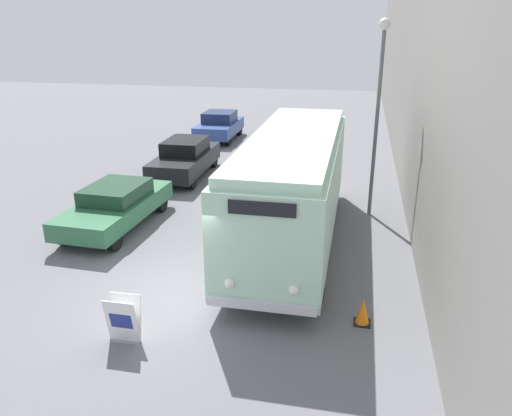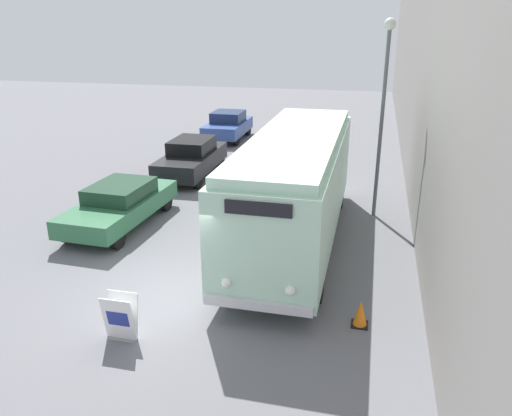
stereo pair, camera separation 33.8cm
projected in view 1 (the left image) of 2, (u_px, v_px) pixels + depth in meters
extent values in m
plane|color=slate|center=(177.00, 299.00, 11.78)|extent=(80.00, 80.00, 0.00)
cube|color=gray|center=(415.00, 75.00, 18.34)|extent=(0.30, 60.00, 8.68)
cylinder|color=black|center=(229.00, 274.00, 11.99)|extent=(0.28, 0.93, 0.93)
cylinder|color=black|center=(318.00, 282.00, 11.59)|extent=(0.28, 0.93, 0.93)
cylinder|color=black|center=(275.00, 190.00, 17.95)|extent=(0.28, 0.93, 0.93)
cylinder|color=black|center=(335.00, 194.00, 17.54)|extent=(0.28, 0.93, 0.93)
cube|color=#B2DBC1|center=(293.00, 186.00, 14.33)|extent=(2.46, 9.29, 2.52)
cube|color=silver|center=(294.00, 139.00, 13.85)|extent=(2.27, 8.92, 0.24)
cube|color=silver|center=(261.00, 306.00, 10.41)|extent=(2.34, 0.12, 0.20)
sphere|color=white|center=(230.00, 284.00, 10.42)|extent=(0.22, 0.22, 0.22)
sphere|color=white|center=(294.00, 290.00, 10.16)|extent=(0.22, 0.22, 0.22)
cube|color=black|center=(262.00, 209.00, 9.70)|extent=(1.35, 0.06, 0.28)
cube|color=gray|center=(126.00, 340.00, 10.25)|extent=(0.61, 0.22, 0.01)
cube|color=white|center=(122.00, 322.00, 10.00)|extent=(0.68, 0.20, 1.01)
cube|color=white|center=(125.00, 317.00, 10.16)|extent=(0.68, 0.20, 1.01)
cube|color=navy|center=(121.00, 321.00, 9.97)|extent=(0.47, 0.07, 0.35)
cylinder|color=#595E60|center=(376.00, 127.00, 15.99)|extent=(0.12, 0.12, 5.99)
sphere|color=silver|center=(385.00, 24.00, 14.91)|extent=(0.36, 0.36, 0.36)
cylinder|color=black|center=(64.00, 233.00, 14.59)|extent=(0.22, 0.69, 0.69)
cylinder|color=black|center=(114.00, 239.00, 14.22)|extent=(0.22, 0.69, 0.69)
cylinder|color=black|center=(119.00, 198.00, 17.52)|extent=(0.22, 0.69, 0.69)
cylinder|color=black|center=(161.00, 202.00, 17.16)|extent=(0.22, 0.69, 0.69)
cube|color=#2D6642|center=(116.00, 208.00, 15.77)|extent=(2.07, 4.71, 0.56)
cube|color=#193824|center=(116.00, 192.00, 15.70)|extent=(1.68, 2.15, 0.47)
cylinder|color=black|center=(154.00, 179.00, 19.74)|extent=(0.22, 0.65, 0.65)
cylinder|color=black|center=(192.00, 181.00, 19.46)|extent=(0.22, 0.65, 0.65)
cylinder|color=black|center=(180.00, 159.00, 22.71)|extent=(0.22, 0.65, 0.65)
cylinder|color=black|center=(213.00, 160.00, 22.43)|extent=(0.22, 0.65, 0.65)
cube|color=black|center=(185.00, 161.00, 20.97)|extent=(1.90, 4.65, 0.69)
cube|color=black|center=(185.00, 146.00, 20.85)|extent=(1.58, 2.11, 0.56)
cylinder|color=black|center=(198.00, 138.00, 26.67)|extent=(0.22, 0.70, 0.70)
cylinder|color=black|center=(228.00, 139.00, 26.37)|extent=(0.22, 0.70, 0.70)
cylinder|color=black|center=(212.00, 128.00, 29.11)|extent=(0.22, 0.70, 0.70)
cylinder|color=black|center=(239.00, 129.00, 28.82)|extent=(0.22, 0.70, 0.70)
cube|color=#2D478C|center=(219.00, 128.00, 27.63)|extent=(1.95, 4.08, 0.64)
cube|color=#19274D|center=(219.00, 117.00, 27.52)|extent=(1.64, 1.84, 0.55)
cube|color=black|center=(362.00, 323.00, 10.83)|extent=(0.36, 0.36, 0.03)
cone|color=orange|center=(363.00, 311.00, 10.72)|extent=(0.30, 0.30, 0.57)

